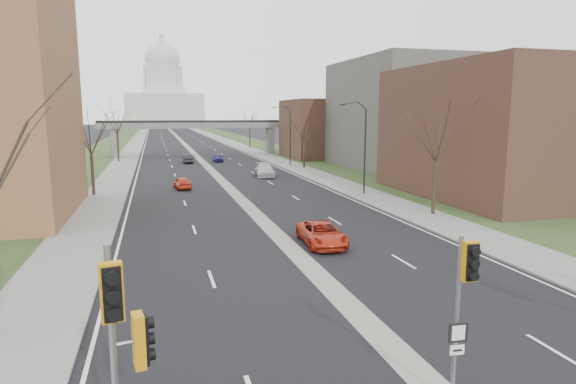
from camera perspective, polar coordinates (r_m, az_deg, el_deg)
name	(u,v)px	position (r m, az deg, el deg)	size (l,w,h in m)	color
road_surface	(178,137)	(160.10, -12.94, 6.32)	(20.00, 600.00, 0.01)	black
median_strip	(178,137)	(160.10, -12.94, 6.32)	(1.20, 600.00, 0.02)	gray
sidewalk_right	(215,137)	(161.09, -8.65, 6.49)	(4.00, 600.00, 0.12)	gray
sidewalk_left	(139,138)	(160.00, -17.26, 6.16)	(4.00, 600.00, 0.12)	gray
grass_verge_right	(233,137)	(161.92, -6.53, 6.55)	(8.00, 600.00, 0.10)	#293F1D
grass_verge_left	(119,138)	(160.29, -19.41, 6.05)	(8.00, 600.00, 0.10)	#293F1D
commercial_block_near	(505,132)	(49.07, 24.33, 6.52)	(16.00, 20.00, 12.00)	#472C21
commercial_block_mid	(412,115)	(71.13, 14.44, 8.87)	(18.00, 22.00, 15.00)	#504E49
commercial_block_far	(328,129)	(85.01, 4.72, 7.47)	(14.00, 14.00, 10.00)	#472C21
pedestrian_bridge	(195,129)	(90.09, -10.92, 7.33)	(34.00, 3.00, 6.45)	slate
capitol	(164,96)	(330.01, -14.48, 10.92)	(48.00, 42.00, 55.75)	beige
streetlight_mid	(358,121)	(45.59, 8.26, 8.29)	(2.61, 0.20, 8.70)	black
streetlight_far	(285,118)	(70.18, -0.39, 8.71)	(2.61, 0.20, 8.70)	black
tree_left_b	(90,129)	(48.11, -22.45, 6.87)	(6.75, 6.75, 8.81)	#382B21
tree_left_c	(116,117)	(81.95, -19.69, 8.32)	(7.65, 7.65, 9.99)	#382B21
tree_right_a	(437,128)	(37.70, 17.24, 7.29)	(7.20, 7.20, 9.40)	#382B21
tree_right_b	(304,127)	(67.89, 1.94, 7.73)	(6.30, 6.30, 8.22)	#382B21
tree_right_c	(250,116)	(106.70, -4.58, 8.93)	(7.65, 7.65, 9.99)	#382B21
signal_pole_left	(123,333)	(10.41, -18.93, -15.57)	(0.88, 1.05, 5.19)	gray
signal_pole_median	(464,292)	(13.24, 20.12, -11.05)	(0.53, 0.76, 4.61)	gray
car_left_near	(182,183)	(50.72, -12.40, 1.09)	(1.49, 3.70, 1.26)	red
car_left_far	(188,159)	(76.85, -11.77, 3.86)	(1.39, 3.99, 1.31)	black
car_right_near	(322,234)	(28.56, 4.04, -4.95)	(2.21, 4.79, 1.33)	#B12712
car_right_mid	(265,170)	(59.29, -2.79, 2.60)	(2.16, 5.32, 1.54)	#B3B2BA
car_right_far	(218,158)	(78.24, -8.33, 4.03)	(1.46, 3.63, 1.24)	navy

